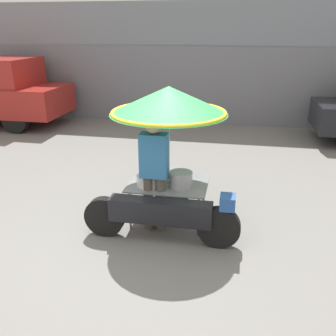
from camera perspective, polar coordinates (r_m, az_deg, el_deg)
The scene contains 4 objects.
ground_plane at distance 5.37m, azimuth -3.12°, elevation -10.61°, with size 36.00×36.00×0.00m, color slate.
shopfront_building at distance 12.39m, azimuth 5.81°, elevation 15.74°, with size 28.00×2.06×3.49m.
vendor_motorcycle_cart at distance 5.19m, azimuth -0.01°, elevation 6.66°, with size 2.17×1.65×2.04m.
vendor_person at distance 5.20m, azimuth -2.13°, elevation -0.12°, with size 0.38×0.22×1.67m.
Camera 1 is at (1.15, -4.44, 2.79)m, focal length 40.00 mm.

